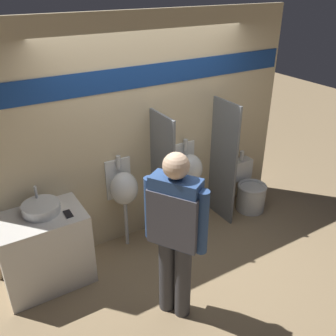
# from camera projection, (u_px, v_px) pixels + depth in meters

# --- Properties ---
(ground_plane) EXTENTS (16.00, 16.00, 0.00)m
(ground_plane) POSITION_uv_depth(u_px,v_px,m) (175.00, 249.00, 4.61)
(ground_plane) COLOR #997F5B
(display_wall) EXTENTS (3.92, 0.07, 2.70)m
(display_wall) POSITION_uv_depth(u_px,v_px,m) (149.00, 131.00, 4.44)
(display_wall) COLOR beige
(display_wall) RESTS_ON ground_plane
(sink_counter) EXTENTS (0.89, 0.59, 0.85)m
(sink_counter) POSITION_uv_depth(u_px,v_px,m) (45.00, 250.00, 3.95)
(sink_counter) COLOR silver
(sink_counter) RESTS_ON ground_plane
(sink_basin) EXTENTS (0.38, 0.38, 0.24)m
(sink_basin) POSITION_uv_depth(u_px,v_px,m) (41.00, 208.00, 3.80)
(sink_basin) COLOR silver
(sink_basin) RESTS_ON sink_counter
(cell_phone) EXTENTS (0.07, 0.14, 0.01)m
(cell_phone) POSITION_uv_depth(u_px,v_px,m) (68.00, 214.00, 3.79)
(cell_phone) COLOR black
(cell_phone) RESTS_ON sink_counter
(divider_near_counter) EXTENTS (0.03, 0.52, 1.65)m
(divider_near_counter) POSITION_uv_depth(u_px,v_px,m) (162.00, 180.00, 4.47)
(divider_near_counter) COLOR slate
(divider_near_counter) RESTS_ON ground_plane
(divider_mid) EXTENTS (0.03, 0.52, 1.65)m
(divider_mid) POSITION_uv_depth(u_px,v_px,m) (223.00, 162.00, 4.90)
(divider_mid) COLOR slate
(divider_mid) RESTS_ON ground_plane
(urinal_near_counter) EXTENTS (0.33, 0.32, 1.17)m
(urinal_near_counter) POSITION_uv_depth(u_px,v_px,m) (124.00, 188.00, 4.36)
(urinal_near_counter) COLOR silver
(urinal_near_counter) RESTS_ON ground_plane
(urinal_far) EXTENTS (0.33, 0.32, 1.17)m
(urinal_far) POSITION_uv_depth(u_px,v_px,m) (189.00, 169.00, 4.78)
(urinal_far) COLOR silver
(urinal_far) RESTS_ON ground_plane
(toilet) EXTENTS (0.41, 0.57, 0.81)m
(toilet) POSITION_uv_depth(u_px,v_px,m) (249.00, 191.00, 5.33)
(toilet) COLOR silver
(toilet) RESTS_ON ground_plane
(person_in_vest) EXTENTS (0.43, 0.53, 1.74)m
(person_in_vest) POSITION_uv_depth(u_px,v_px,m) (175.00, 227.00, 3.32)
(person_in_vest) COLOR #3D3D42
(person_in_vest) RESTS_ON ground_plane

